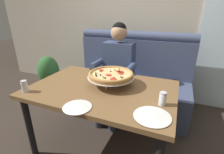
{
  "coord_description": "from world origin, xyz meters",
  "views": [
    {
      "loc": [
        0.63,
        -1.27,
        1.39
      ],
      "look_at": [
        0.09,
        0.04,
        0.83
      ],
      "focal_mm": 26.23,
      "sensor_mm": 36.0,
      "label": 1
    }
  ],
  "objects_px": {
    "plate_near_left": "(152,116)",
    "plate_near_right": "(77,106)",
    "pizza": "(111,75)",
    "shaker_parmesan": "(163,100)",
    "patio_chair": "(217,61)",
    "booth_bench": "(129,83)",
    "dining_table": "(102,95)",
    "diner_main": "(116,67)",
    "shaker_pepper_flakes": "(25,87)",
    "potted_plant": "(49,74)"
  },
  "relations": [
    {
      "from": "dining_table",
      "to": "pizza",
      "type": "height_order",
      "value": "pizza"
    },
    {
      "from": "plate_near_right",
      "to": "diner_main",
      "type": "bearing_deg",
      "value": 94.77
    },
    {
      "from": "booth_bench",
      "to": "diner_main",
      "type": "xyz_separation_m",
      "value": [
        -0.11,
        -0.27,
        0.31
      ]
    },
    {
      "from": "plate_near_right",
      "to": "patio_chair",
      "type": "xyz_separation_m",
      "value": [
        1.34,
        2.64,
        -0.21
      ]
    },
    {
      "from": "booth_bench",
      "to": "shaker_parmesan",
      "type": "xyz_separation_m",
      "value": [
        0.57,
        -1.03,
        0.37
      ]
    },
    {
      "from": "diner_main",
      "to": "shaker_parmesan",
      "type": "xyz_separation_m",
      "value": [
        0.67,
        -0.76,
        0.06
      ]
    },
    {
      "from": "booth_bench",
      "to": "shaker_pepper_flakes",
      "type": "relative_size",
      "value": 16.2
    },
    {
      "from": "patio_chair",
      "to": "pizza",
      "type": "bearing_deg",
      "value": -120.48
    },
    {
      "from": "dining_table",
      "to": "patio_chair",
      "type": "distance_m",
      "value": 2.61
    },
    {
      "from": "booth_bench",
      "to": "potted_plant",
      "type": "distance_m",
      "value": 1.41
    },
    {
      "from": "pizza",
      "to": "patio_chair",
      "type": "bearing_deg",
      "value": 59.52
    },
    {
      "from": "booth_bench",
      "to": "pizza",
      "type": "bearing_deg",
      "value": -86.24
    },
    {
      "from": "pizza",
      "to": "plate_near_left",
      "type": "xyz_separation_m",
      "value": [
        0.47,
        -0.39,
        -0.09
      ]
    },
    {
      "from": "shaker_parmesan",
      "to": "patio_chair",
      "type": "bearing_deg",
      "value": 72.18
    },
    {
      "from": "potted_plant",
      "to": "dining_table",
      "type": "bearing_deg",
      "value": -28.87
    },
    {
      "from": "diner_main",
      "to": "plate_near_left",
      "type": "bearing_deg",
      "value": -56.4
    },
    {
      "from": "diner_main",
      "to": "plate_near_left",
      "type": "height_order",
      "value": "diner_main"
    },
    {
      "from": "dining_table",
      "to": "plate_near_right",
      "type": "height_order",
      "value": "plate_near_right"
    },
    {
      "from": "plate_near_right",
      "to": "shaker_pepper_flakes",
      "type": "bearing_deg",
      "value": 175.35
    },
    {
      "from": "shaker_pepper_flakes",
      "to": "patio_chair",
      "type": "bearing_deg",
      "value": 53.43
    },
    {
      "from": "shaker_parmesan",
      "to": "plate_near_right",
      "type": "xyz_separation_m",
      "value": [
        -0.59,
        -0.28,
        -0.04
      ]
    },
    {
      "from": "patio_chair",
      "to": "potted_plant",
      "type": "bearing_deg",
      "value": -151.64
    },
    {
      "from": "plate_near_left",
      "to": "potted_plant",
      "type": "distance_m",
      "value": 2.23
    },
    {
      "from": "plate_near_right",
      "to": "dining_table",
      "type": "bearing_deg",
      "value": 87.29
    },
    {
      "from": "booth_bench",
      "to": "dining_table",
      "type": "bearing_deg",
      "value": -90.0
    },
    {
      "from": "shaker_pepper_flakes",
      "to": "shaker_parmesan",
      "type": "height_order",
      "value": "shaker_parmesan"
    },
    {
      "from": "diner_main",
      "to": "patio_chair",
      "type": "xyz_separation_m",
      "value": [
        1.43,
        1.6,
        -0.19
      ]
    },
    {
      "from": "diner_main",
      "to": "shaker_pepper_flakes",
      "type": "relative_size",
      "value": 11.91
    },
    {
      "from": "pizza",
      "to": "shaker_parmesan",
      "type": "bearing_deg",
      "value": -21.28
    },
    {
      "from": "shaker_parmesan",
      "to": "booth_bench",
      "type": "bearing_deg",
      "value": 118.91
    },
    {
      "from": "shaker_parmesan",
      "to": "plate_near_right",
      "type": "bearing_deg",
      "value": -154.15
    },
    {
      "from": "potted_plant",
      "to": "diner_main",
      "type": "bearing_deg",
      "value": -5.42
    },
    {
      "from": "pizza",
      "to": "shaker_parmesan",
      "type": "distance_m",
      "value": 0.55
    },
    {
      "from": "dining_table",
      "to": "shaker_parmesan",
      "type": "bearing_deg",
      "value": -10.74
    },
    {
      "from": "shaker_pepper_flakes",
      "to": "plate_near_left",
      "type": "bearing_deg",
      "value": 2.51
    },
    {
      "from": "plate_near_right",
      "to": "patio_chair",
      "type": "distance_m",
      "value": 2.97
    },
    {
      "from": "pizza",
      "to": "patio_chair",
      "type": "xyz_separation_m",
      "value": [
        1.27,
        2.16,
        -0.3
      ]
    },
    {
      "from": "plate_near_left",
      "to": "plate_near_right",
      "type": "distance_m",
      "value": 0.55
    },
    {
      "from": "booth_bench",
      "to": "shaker_pepper_flakes",
      "type": "height_order",
      "value": "booth_bench"
    },
    {
      "from": "booth_bench",
      "to": "pizza",
      "type": "height_order",
      "value": "booth_bench"
    },
    {
      "from": "diner_main",
      "to": "shaker_parmesan",
      "type": "bearing_deg",
      "value": -48.49
    },
    {
      "from": "plate_near_left",
      "to": "plate_near_right",
      "type": "height_order",
      "value": "same"
    },
    {
      "from": "plate_near_left",
      "to": "patio_chair",
      "type": "relative_size",
      "value": 0.3
    },
    {
      "from": "shaker_parmesan",
      "to": "plate_near_right",
      "type": "height_order",
      "value": "shaker_parmesan"
    },
    {
      "from": "pizza",
      "to": "plate_near_right",
      "type": "xyz_separation_m",
      "value": [
        -0.07,
        -0.48,
        -0.09
      ]
    },
    {
      "from": "shaker_parmesan",
      "to": "patio_chair",
      "type": "distance_m",
      "value": 2.49
    },
    {
      "from": "shaker_parmesan",
      "to": "diner_main",
      "type": "bearing_deg",
      "value": 131.51
    },
    {
      "from": "shaker_parmesan",
      "to": "plate_near_left",
      "type": "height_order",
      "value": "shaker_parmesan"
    },
    {
      "from": "diner_main",
      "to": "pizza",
      "type": "height_order",
      "value": "diner_main"
    },
    {
      "from": "potted_plant",
      "to": "patio_chair",
      "type": "bearing_deg",
      "value": 28.36
    }
  ]
}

